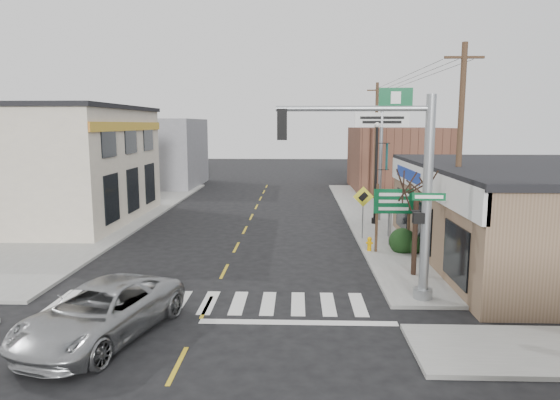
{
  "coord_description": "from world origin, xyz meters",
  "views": [
    {
      "loc": [
        2.95,
        -15.53,
        5.94
      ],
      "look_at": [
        2.23,
        5.0,
        2.8
      ],
      "focal_mm": 32.0,
      "sensor_mm": 36.0,
      "label": 1
    }
  ],
  "objects_px": {
    "lamp_post": "(377,166)",
    "dance_center_sign": "(381,136)",
    "fire_hydrant": "(369,243)",
    "guide_sign": "(393,209)",
    "suv": "(101,312)",
    "utility_pole_far": "(376,140)",
    "utility_pole_near": "(459,154)",
    "traffic_signal_pole": "(402,176)",
    "bare_tree": "(417,178)"
  },
  "relations": [
    {
      "from": "utility_pole_near",
      "to": "suv",
      "type": "bearing_deg",
      "value": -148.74
    },
    {
      "from": "utility_pole_near",
      "to": "utility_pole_far",
      "type": "height_order",
      "value": "utility_pole_near"
    },
    {
      "from": "guide_sign",
      "to": "bare_tree",
      "type": "bearing_deg",
      "value": -86.76
    },
    {
      "from": "suv",
      "to": "utility_pole_far",
      "type": "relative_size",
      "value": 0.62
    },
    {
      "from": "fire_hydrant",
      "to": "dance_center_sign",
      "type": "bearing_deg",
      "value": 77.69
    },
    {
      "from": "traffic_signal_pole",
      "to": "bare_tree",
      "type": "relative_size",
      "value": 1.45
    },
    {
      "from": "bare_tree",
      "to": "utility_pole_near",
      "type": "xyz_separation_m",
      "value": [
        2.0,
        1.51,
        0.84
      ]
    },
    {
      "from": "bare_tree",
      "to": "utility_pole_near",
      "type": "distance_m",
      "value": 2.64
    },
    {
      "from": "fire_hydrant",
      "to": "utility_pole_far",
      "type": "height_order",
      "value": "utility_pole_far"
    },
    {
      "from": "suv",
      "to": "dance_center_sign",
      "type": "distance_m",
      "value": 20.53
    },
    {
      "from": "fire_hydrant",
      "to": "dance_center_sign",
      "type": "xyz_separation_m",
      "value": [
        1.65,
        7.56,
        4.75
      ]
    },
    {
      "from": "guide_sign",
      "to": "lamp_post",
      "type": "height_order",
      "value": "lamp_post"
    },
    {
      "from": "traffic_signal_pole",
      "to": "suv",
      "type": "bearing_deg",
      "value": -158.45
    },
    {
      "from": "lamp_post",
      "to": "utility_pole_far",
      "type": "distance_m",
      "value": 10.29
    },
    {
      "from": "suv",
      "to": "utility_pole_near",
      "type": "bearing_deg",
      "value": 48.12
    },
    {
      "from": "bare_tree",
      "to": "utility_pole_far",
      "type": "xyz_separation_m",
      "value": [
        1.54,
        20.22,
        0.81
      ]
    },
    {
      "from": "lamp_post",
      "to": "suv",
      "type": "bearing_deg",
      "value": -110.27
    },
    {
      "from": "bare_tree",
      "to": "utility_pole_far",
      "type": "bearing_deg",
      "value": 85.66
    },
    {
      "from": "suv",
      "to": "guide_sign",
      "type": "bearing_deg",
      "value": 60.13
    },
    {
      "from": "bare_tree",
      "to": "utility_pole_far",
      "type": "relative_size",
      "value": 0.54
    },
    {
      "from": "suv",
      "to": "utility_pole_far",
      "type": "xyz_separation_m",
      "value": [
        11.52,
        26.14,
        3.95
      ]
    },
    {
      "from": "bare_tree",
      "to": "fire_hydrant",
      "type": "bearing_deg",
      "value": 108.31
    },
    {
      "from": "fire_hydrant",
      "to": "guide_sign",
      "type": "bearing_deg",
      "value": -8.38
    },
    {
      "from": "suv",
      "to": "lamp_post",
      "type": "distance_m",
      "value": 19.12
    },
    {
      "from": "utility_pole_far",
      "to": "suv",
      "type": "bearing_deg",
      "value": -107.06
    },
    {
      "from": "suv",
      "to": "dance_center_sign",
      "type": "xyz_separation_m",
      "value": [
        10.44,
        17.11,
        4.47
      ]
    },
    {
      "from": "traffic_signal_pole",
      "to": "fire_hydrant",
      "type": "bearing_deg",
      "value": 92.18
    },
    {
      "from": "traffic_signal_pole",
      "to": "bare_tree",
      "type": "distance_m",
      "value": 2.95
    },
    {
      "from": "suv",
      "to": "fire_hydrant",
      "type": "height_order",
      "value": "suv"
    },
    {
      "from": "traffic_signal_pole",
      "to": "guide_sign",
      "type": "height_order",
      "value": "traffic_signal_pole"
    },
    {
      "from": "traffic_signal_pole",
      "to": "bare_tree",
      "type": "height_order",
      "value": "traffic_signal_pole"
    },
    {
      "from": "guide_sign",
      "to": "dance_center_sign",
      "type": "relative_size",
      "value": 0.46
    },
    {
      "from": "fire_hydrant",
      "to": "lamp_post",
      "type": "height_order",
      "value": "lamp_post"
    },
    {
      "from": "dance_center_sign",
      "to": "lamp_post",
      "type": "bearing_deg",
      "value": -108.07
    },
    {
      "from": "dance_center_sign",
      "to": "traffic_signal_pole",
      "type": "bearing_deg",
      "value": -95.75
    },
    {
      "from": "guide_sign",
      "to": "utility_pole_near",
      "type": "bearing_deg",
      "value": -41.84
    },
    {
      "from": "utility_pole_far",
      "to": "lamp_post",
      "type": "bearing_deg",
      "value": -91.46
    },
    {
      "from": "guide_sign",
      "to": "utility_pole_far",
      "type": "height_order",
      "value": "utility_pole_far"
    },
    {
      "from": "fire_hydrant",
      "to": "lamp_post",
      "type": "relative_size",
      "value": 0.11
    },
    {
      "from": "guide_sign",
      "to": "dance_center_sign",
      "type": "height_order",
      "value": "dance_center_sign"
    },
    {
      "from": "dance_center_sign",
      "to": "utility_pole_far",
      "type": "xyz_separation_m",
      "value": [
        1.09,
        9.03,
        -0.52
      ]
    },
    {
      "from": "fire_hydrant",
      "to": "traffic_signal_pole",
      "type": "bearing_deg",
      "value": -89.36
    },
    {
      "from": "suv",
      "to": "utility_pole_near",
      "type": "xyz_separation_m",
      "value": [
        11.99,
        7.43,
        3.97
      ]
    },
    {
      "from": "traffic_signal_pole",
      "to": "utility_pole_far",
      "type": "distance_m",
      "value": 23.07
    },
    {
      "from": "utility_pole_near",
      "to": "utility_pole_far",
      "type": "xyz_separation_m",
      "value": [
        -0.46,
        18.71,
        -0.03
      ]
    },
    {
      "from": "dance_center_sign",
      "to": "bare_tree",
      "type": "xyz_separation_m",
      "value": [
        -0.45,
        -11.18,
        -1.33
      ]
    },
    {
      "from": "dance_center_sign",
      "to": "utility_pole_far",
      "type": "relative_size",
      "value": 0.76
    },
    {
      "from": "fire_hydrant",
      "to": "utility_pole_near",
      "type": "bearing_deg",
      "value": -33.5
    },
    {
      "from": "lamp_post",
      "to": "dance_center_sign",
      "type": "xyz_separation_m",
      "value": [
        0.37,
        1.09,
        1.68
      ]
    },
    {
      "from": "fire_hydrant",
      "to": "dance_center_sign",
      "type": "height_order",
      "value": "dance_center_sign"
    }
  ]
}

